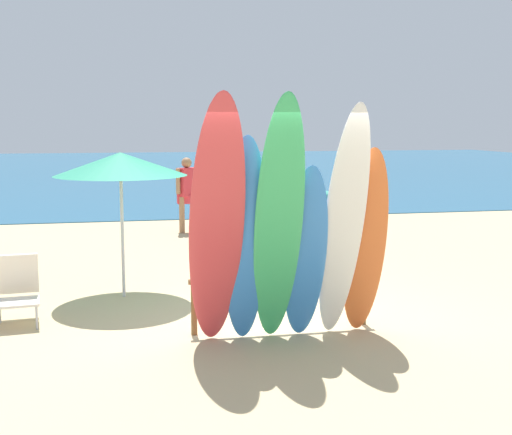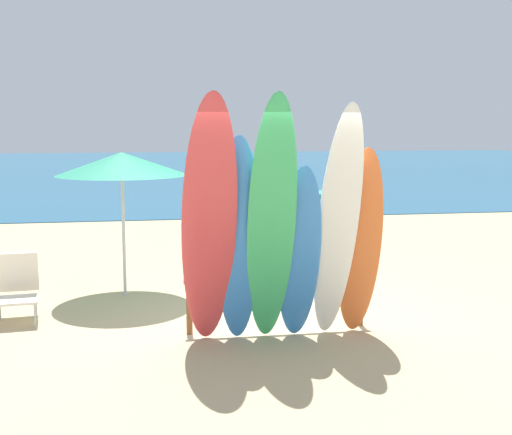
{
  "view_description": "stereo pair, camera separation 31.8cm",
  "coord_description": "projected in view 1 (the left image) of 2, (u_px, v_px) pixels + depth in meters",
  "views": [
    {
      "loc": [
        -1.81,
        -7.44,
        2.39
      ],
      "look_at": [
        0.0,
        1.46,
        1.12
      ],
      "focal_mm": 47.35,
      "sensor_mm": 36.0,
      "label": 1
    },
    {
      "loc": [
        -1.5,
        -7.49,
        2.39
      ],
      "look_at": [
        0.0,
        1.46,
        1.12
      ],
      "focal_mm": 47.35,
      "sensor_mm": 36.0,
      "label": 2
    }
  ],
  "objects": [
    {
      "name": "beachgoer_near_rack",
      "position": [
        187.0,
        189.0,
        14.87
      ],
      "size": [
        0.51,
        0.43,
        1.65
      ],
      "rotation": [
        0.0,
        0.0,
        0.68
      ],
      "color": "#9E704C",
      "rests_on": "ground"
    },
    {
      "name": "distant_boat",
      "position": [
        277.0,
        195.0,
        21.13
      ],
      "size": [
        4.68,
        1.82,
        0.37
      ],
      "color": "teal",
      "rests_on": "ground"
    },
    {
      "name": "surfboard_blue_1",
      "position": [
        245.0,
        242.0,
        7.12
      ],
      "size": [
        0.53,
        0.79,
        2.29
      ],
      "primitive_type": "ellipsoid",
      "rotation": [
        0.29,
        0.0,
        -0.1
      ],
      "color": "#337AD1",
      "rests_on": "ground"
    },
    {
      "name": "surfboard_red_0",
      "position": [
        217.0,
        225.0,
        6.92
      ],
      "size": [
        0.58,
        1.04,
        2.71
      ],
      "primitive_type": "ellipsoid",
      "rotation": [
        0.35,
        0.0,
        0.01
      ],
      "color": "#D13D42",
      "rests_on": "ground"
    },
    {
      "name": "beachgoer_by_water",
      "position": [
        253.0,
        191.0,
        14.0
      ],
      "size": [
        0.45,
        0.6,
        1.74
      ],
      "rotation": [
        0.0,
        0.0,
        4.22
      ],
      "color": "tan",
      "rests_on": "ground"
    },
    {
      "name": "beach_umbrella",
      "position": [
        121.0,
        164.0,
        9.15
      ],
      "size": [
        1.81,
        1.81,
        2.01
      ],
      "color": "silver",
      "rests_on": "ground"
    },
    {
      "name": "surfboard_white_4",
      "position": [
        344.0,
        225.0,
        7.25
      ],
      "size": [
        0.49,
        0.92,
        2.62
      ],
      "primitive_type": "ellipsoid",
      "rotation": [
        0.31,
        0.0,
        0.03
      ],
      "color": "white",
      "rests_on": "ground"
    },
    {
      "name": "surfboard_blue_3",
      "position": [
        305.0,
        254.0,
        7.29
      ],
      "size": [
        0.51,
        0.72,
        1.98
      ],
      "primitive_type": "ellipsoid",
      "rotation": [
        0.31,
        0.0,
        -0.07
      ],
      "color": "#337AD1",
      "rests_on": "ground"
    },
    {
      "name": "ground",
      "position": [
        177.0,
        199.0,
        21.49
      ],
      "size": [
        60.0,
        60.0,
        0.0
      ],
      "primitive_type": "plane",
      "color": "tan"
    },
    {
      "name": "ocean_water",
      "position": [
        153.0,
        168.0,
        36.33
      ],
      "size": [
        60.0,
        40.0,
        0.02
      ],
      "primitive_type": "cube",
      "color": "#235B7F",
      "rests_on": "ground"
    },
    {
      "name": "surfboard_rack",
      "position": [
        281.0,
        289.0,
        7.84
      ],
      "size": [
        2.15,
        0.07,
        0.65
      ],
      "color": "brown",
      "rests_on": "ground"
    },
    {
      "name": "surfboard_green_2",
      "position": [
        279.0,
        224.0,
        7.02
      ],
      "size": [
        0.56,
        1.07,
        2.71
      ],
      "primitive_type": "ellipsoid",
      "rotation": [
        0.34,
        0.0,
        -0.05
      ],
      "color": "#38B266",
      "rests_on": "ground"
    },
    {
      "name": "surfboard_orange_5",
      "position": [
        365.0,
        243.0,
        7.47
      ],
      "size": [
        0.55,
        0.71,
        2.16
      ],
      "primitive_type": "ellipsoid",
      "rotation": [
        0.27,
        0.0,
        -0.1
      ],
      "color": "orange",
      "rests_on": "ground"
    },
    {
      "name": "beach_chair_red",
      "position": [
        17.0,
        288.0,
        8.12
      ],
      "size": [
        0.57,
        0.7,
        0.83
      ],
      "rotation": [
        0.0,
        0.0,
        0.11
      ],
      "color": "#B7B7BC",
      "rests_on": "ground"
    }
  ]
}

